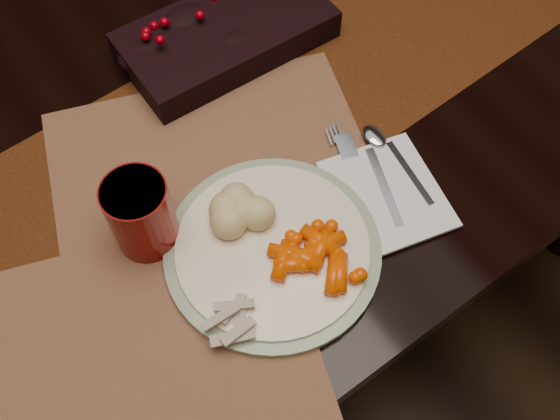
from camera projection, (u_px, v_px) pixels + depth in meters
floor at (212, 290)px, 1.57m from camera, size 5.00×5.00×0.00m
dining_table at (194, 217)px, 1.25m from camera, size 1.80×1.00×0.75m
table_runner at (175, 161)px, 0.86m from camera, size 1.56×0.39×0.00m
centerpiece at (226, 31)px, 0.94m from camera, size 0.32×0.17×0.06m
placemat_main at (212, 167)px, 0.85m from camera, size 0.51×0.44×0.00m
placemat_second at (132, 358)px, 0.72m from camera, size 0.50×0.43×0.00m
dinner_plate at (272, 249)px, 0.78m from camera, size 0.35×0.35×0.02m
baby_carrots at (319, 255)px, 0.76m from camera, size 0.11×0.10×0.02m
mashed_potatoes at (239, 211)px, 0.77m from camera, size 0.10×0.09×0.05m
turkey_shreds at (235, 318)px, 0.72m from camera, size 0.09×0.08×0.02m
napkin at (387, 194)px, 0.83m from camera, size 0.17×0.19×0.01m
fork at (374, 176)px, 0.84m from camera, size 0.08×0.16×0.00m
spoon at (398, 161)px, 0.85m from camera, size 0.05×0.14×0.00m
red_cup at (141, 215)px, 0.75m from camera, size 0.10×0.10×0.11m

